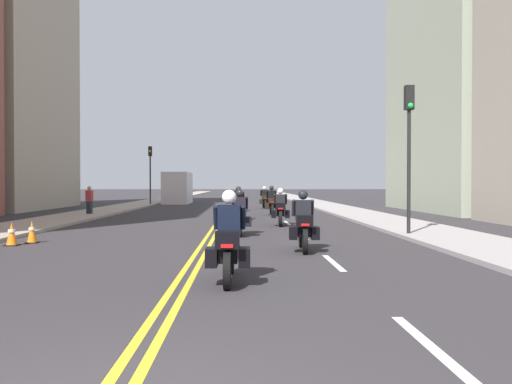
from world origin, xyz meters
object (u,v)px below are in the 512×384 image
motorcycle_1 (303,226)px  traffic_cone_2 (32,232)px  motorcycle_3 (280,210)px  motorcycle_6 (238,201)px  parked_truck (178,189)px  motorcycle_4 (238,207)px  motorcycle_7 (265,199)px  pedestrian_0 (89,200)px  motorcycle_2 (240,216)px  traffic_cone_0 (12,234)px  traffic_light_far (150,165)px  motorcycle_0 (229,245)px  motorcycle_5 (272,203)px  traffic_light_near (409,133)px

motorcycle_1 → traffic_cone_2: size_ratio=3.16×
motorcycle_3 → motorcycle_6: 12.03m
motorcycle_1 → parked_truck: 35.21m
motorcycle_4 → parked_truck: size_ratio=0.34×
motorcycle_6 → motorcycle_7: motorcycle_6 is taller
parked_truck → motorcycle_4: bearing=-76.0°
motorcycle_3 → motorcycle_4: 3.83m
traffic_cone_2 → motorcycle_6: bearing=72.0°
motorcycle_3 → pedestrian_0: (-10.05, 7.19, 0.20)m
motorcycle_2 → traffic_cone_2: (-6.14, -2.20, -0.32)m
traffic_cone_0 → traffic_light_far: size_ratio=0.14×
parked_truck → motorcycle_1: bearing=-77.9°
motorcycle_0 → motorcycle_3: 12.92m
motorcycle_5 → traffic_light_near: bearing=-73.2°
traffic_light_near → motorcycle_0: bearing=-126.0°
motorcycle_1 → motorcycle_6: size_ratio=0.94×
parked_truck → traffic_cone_2: bearing=-90.7°
traffic_light_near → motorcycle_7: bearing=100.6°
traffic_light_far → motorcycle_5: bearing=-56.6°
traffic_cone_2 → motorcycle_3: bearing=39.2°
motorcycle_7 → pedestrian_0: size_ratio=1.34×
traffic_cone_2 → traffic_light_near: traffic_light_near is taller
motorcycle_0 → motorcycle_7: (1.85, 28.64, -0.01)m
motorcycle_4 → traffic_light_far: traffic_light_far is taller
motorcycle_3 → traffic_cone_2: motorcycle_3 is taller
motorcycle_3 → traffic_cone_2: 10.11m
motorcycle_3 → traffic_light_near: (3.90, -4.87, 2.77)m
motorcycle_3 → parked_truck: bearing=109.2°
motorcycle_5 → motorcycle_7: (-0.06, 8.22, -0.02)m
motorcycle_4 → motorcycle_7: (1.79, 12.47, -0.01)m
traffic_cone_0 → parked_truck: 32.99m
motorcycle_3 → traffic_cone_0: (-8.14, -7.04, -0.31)m
motorcycle_4 → traffic_cone_2: 11.49m
motorcycle_7 → parked_truck: size_ratio=0.34×
motorcycle_5 → motorcycle_6: 4.68m
motorcycle_7 → parked_truck: bearing=123.7°
traffic_cone_0 → motorcycle_3: bearing=40.9°
motorcycle_5 → traffic_cone_2: 16.09m
motorcycle_4 → parked_truck: bearing=104.0°
motorcycle_4 → motorcycle_5: (1.85, 4.24, 0.01)m
motorcycle_2 → motorcycle_3: (1.69, 4.18, -0.01)m
motorcycle_1 → motorcycle_4: (-1.77, 11.88, 0.00)m
traffic_light_near → parked_truck: bearing=110.2°
motorcycle_4 → traffic_light_near: size_ratio=0.44×
traffic_light_near → traffic_light_far: bearing=116.3°
traffic_light_far → motorcycle_1: bearing=-73.1°
motorcycle_2 → motorcycle_4: 7.57m
motorcycle_7 → motorcycle_0: bearing=-96.4°
motorcycle_4 → traffic_cone_0: 12.21m
motorcycle_3 → motorcycle_7: size_ratio=1.02×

